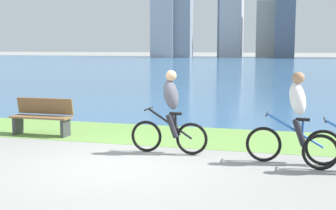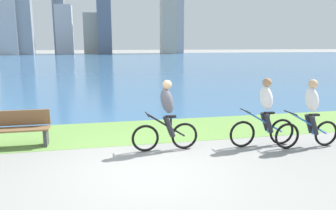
{
  "view_description": "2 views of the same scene",
  "coord_description": "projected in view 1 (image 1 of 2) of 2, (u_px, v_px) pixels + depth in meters",
  "views": [
    {
      "loc": [
        3.06,
        -7.6,
        2.16
      ],
      "look_at": [
        0.72,
        0.81,
        1.04
      ],
      "focal_mm": 49.18,
      "sensor_mm": 36.0,
      "label": 1
    },
    {
      "loc": [
        -0.85,
        -5.92,
        2.49
      ],
      "look_at": [
        0.58,
        0.73,
        1.2
      ],
      "focal_mm": 33.94,
      "sensor_mm": 36.0,
      "label": 2
    }
  ],
  "objects": [
    {
      "name": "bay_water_surface",
      "position": [
        269.0,
        65.0,
        53.39
      ],
      "size": [
        300.0,
        85.62,
        0.0
      ],
      "primitive_type": "cube",
      "color": "#386693",
      "rests_on": "ground"
    },
    {
      "name": "ground_plane",
      "position": [
        118.0,
        166.0,
        8.35
      ],
      "size": [
        300.0,
        300.0,
        0.0
      ],
      "primitive_type": "plane",
      "color": "gray"
    },
    {
      "name": "city_skyline_far_shore",
      "position": [
        273.0,
        9.0,
        86.95
      ],
      "size": [
        47.48,
        10.01,
        24.36
      ],
      "color": "#B7B7BC",
      "rests_on": "ground"
    },
    {
      "name": "bench_near_path",
      "position": [
        42.0,
        117.0,
        11.22
      ],
      "size": [
        1.5,
        0.47,
        0.9
      ],
      "color": "brown",
      "rests_on": "ground"
    },
    {
      "name": "cyclist_lead",
      "position": [
        170.0,
        112.0,
        9.24
      ],
      "size": [
        1.6,
        0.52,
        1.69
      ],
      "color": "black",
      "rests_on": "ground"
    },
    {
      "name": "grass_strip_bayside",
      "position": [
        164.0,
        135.0,
        11.25
      ],
      "size": [
        120.0,
        2.58,
        0.01
      ],
      "primitive_type": "cube",
      "color": "#6B9947",
      "rests_on": "ground"
    },
    {
      "name": "cyclist_trailing",
      "position": [
        296.0,
        119.0,
        8.42
      ],
      "size": [
        1.73,
        0.52,
        1.7
      ],
      "color": "black",
      "rests_on": "ground"
    }
  ]
}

